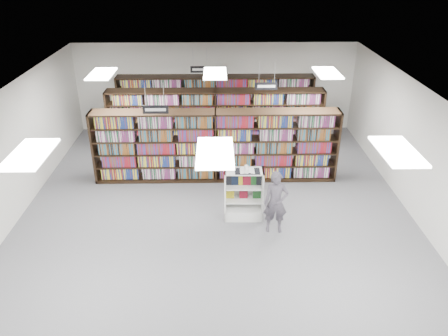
{
  "coord_description": "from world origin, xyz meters",
  "views": [
    {
      "loc": [
        0.03,
        -9.46,
        6.15
      ],
      "look_at": [
        0.21,
        0.5,
        1.1
      ],
      "focal_mm": 35.0,
      "sensor_mm": 36.0,
      "label": 1
    }
  ],
  "objects_px": {
    "bookshelf_row_near": "(216,146)",
    "open_book": "(247,170)",
    "shopper": "(276,203)",
    "endcap_display": "(243,201)"
  },
  "relations": [
    {
      "from": "bookshelf_row_near",
      "to": "open_book",
      "type": "height_order",
      "value": "bookshelf_row_near"
    },
    {
      "from": "shopper",
      "to": "open_book",
      "type": "bearing_deg",
      "value": 142.22
    },
    {
      "from": "open_book",
      "to": "endcap_display",
      "type": "bearing_deg",
      "value": 127.79
    },
    {
      "from": "open_book",
      "to": "shopper",
      "type": "relative_size",
      "value": 0.39
    },
    {
      "from": "shopper",
      "to": "bookshelf_row_near",
      "type": "bearing_deg",
      "value": 118.9
    },
    {
      "from": "bookshelf_row_near",
      "to": "open_book",
      "type": "bearing_deg",
      "value": -70.83
    },
    {
      "from": "bookshelf_row_near",
      "to": "endcap_display",
      "type": "relative_size",
      "value": 5.22
    },
    {
      "from": "endcap_display",
      "to": "shopper",
      "type": "height_order",
      "value": "shopper"
    },
    {
      "from": "endcap_display",
      "to": "open_book",
      "type": "height_order",
      "value": "open_book"
    },
    {
      "from": "shopper",
      "to": "endcap_display",
      "type": "bearing_deg",
      "value": 140.66
    }
  ]
}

